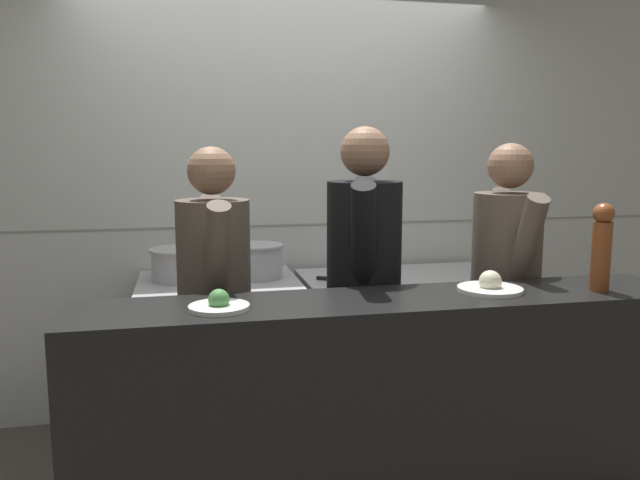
# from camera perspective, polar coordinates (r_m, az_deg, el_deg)

# --- Properties ---
(wall_back_tiled) EXTENTS (8.00, 0.06, 2.60)m
(wall_back_tiled) POSITION_cam_1_polar(r_m,az_deg,el_deg) (3.84, -2.99, 3.67)
(wall_back_tiled) COLOR silver
(wall_back_tiled) RESTS_ON ground_plane
(oven_range) EXTENTS (0.86, 0.71, 0.90)m
(oven_range) POSITION_cam_1_polar(r_m,az_deg,el_deg) (3.57, -9.10, -10.72)
(oven_range) COLOR #38383D
(oven_range) RESTS_ON ground_plane
(prep_counter) EXTENTS (1.20, 0.65, 0.88)m
(prep_counter) POSITION_cam_1_polar(r_m,az_deg,el_deg) (3.78, 7.66, -9.82)
(prep_counter) COLOR #B7BABF
(prep_counter) RESTS_ON ground_plane
(pass_counter) EXTENTS (2.51, 0.45, 1.02)m
(pass_counter) POSITION_cam_1_polar(r_m,az_deg,el_deg) (2.69, 6.32, -15.99)
(pass_counter) COLOR black
(pass_counter) RESTS_ON ground_plane
(stock_pot) EXTENTS (0.35, 0.35, 0.17)m
(stock_pot) POSITION_cam_1_polar(r_m,az_deg,el_deg) (3.48, -12.49, -2.06)
(stock_pot) COLOR #B7BABF
(stock_pot) RESTS_ON oven_range
(sauce_pot) EXTENTS (0.30, 0.30, 0.19)m
(sauce_pot) POSITION_cam_1_polar(r_m,az_deg,el_deg) (3.47, -5.77, -1.83)
(sauce_pot) COLOR #B7BABF
(sauce_pot) RESTS_ON oven_range
(chefs_knife) EXTENTS (0.30, 0.21, 0.02)m
(chefs_knife) POSITION_cam_1_polar(r_m,az_deg,el_deg) (3.47, 1.86, -3.69)
(chefs_knife) COLOR #B7BABF
(chefs_knife) RESTS_ON prep_counter
(plated_dish_main) EXTENTS (0.23, 0.23, 0.08)m
(plated_dish_main) POSITION_cam_1_polar(r_m,az_deg,el_deg) (2.35, -9.22, -5.85)
(plated_dish_main) COLOR white
(plated_dish_main) RESTS_ON pass_counter
(plated_dish_appetiser) EXTENTS (0.27, 0.27, 0.09)m
(plated_dish_appetiser) POSITION_cam_1_polar(r_m,az_deg,el_deg) (2.71, 15.28, -4.11)
(plated_dish_appetiser) COLOR white
(plated_dish_appetiser) RESTS_ON pass_counter
(pepper_mill) EXTENTS (0.09, 0.09, 0.37)m
(pepper_mill) POSITION_cam_1_polar(r_m,az_deg,el_deg) (2.85, 24.36, -0.42)
(pepper_mill) COLOR brown
(pepper_mill) RESTS_ON pass_counter
(chef_head_cook) EXTENTS (0.34, 0.71, 1.62)m
(chef_head_cook) POSITION_cam_1_polar(r_m,az_deg,el_deg) (2.90, -9.59, -5.95)
(chef_head_cook) COLOR black
(chef_head_cook) RESTS_ON ground_plane
(chef_sous) EXTENTS (0.44, 0.74, 1.71)m
(chef_sous) POSITION_cam_1_polar(r_m,az_deg,el_deg) (2.95, 4.00, -4.59)
(chef_sous) COLOR black
(chef_sous) RESTS_ON ground_plane
(chef_line) EXTENTS (0.36, 0.72, 1.64)m
(chef_line) POSITION_cam_1_polar(r_m,az_deg,el_deg) (3.21, 16.55, -4.60)
(chef_line) COLOR black
(chef_line) RESTS_ON ground_plane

